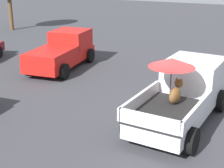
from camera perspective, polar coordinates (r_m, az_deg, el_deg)
ground_plane at (r=11.82m, az=11.09°, el=-6.41°), size 80.00×80.00×0.00m
pickup_truck_main at (r=11.84m, az=12.09°, el=-1.22°), size 5.15×2.50×2.38m
pickup_truck_red at (r=17.89m, az=-8.30°, el=5.53°), size 4.99×2.66×1.80m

